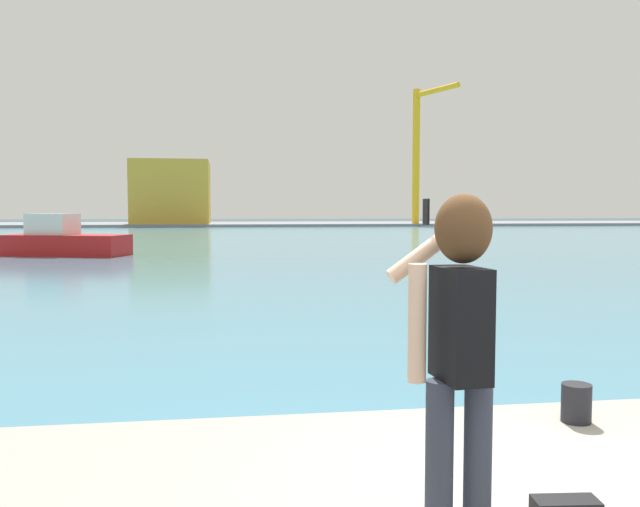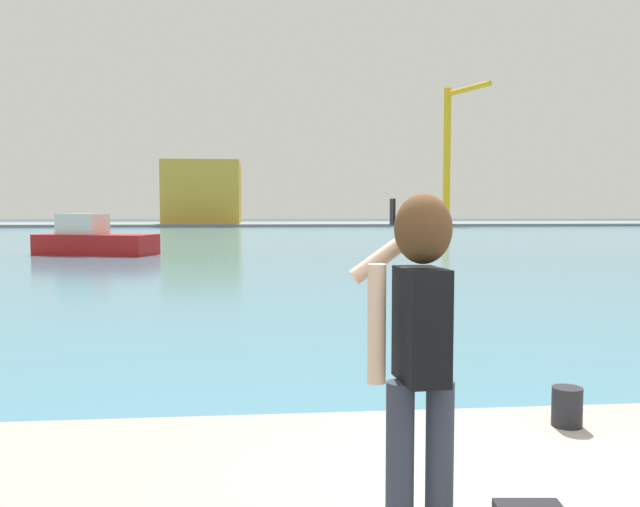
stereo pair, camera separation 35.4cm
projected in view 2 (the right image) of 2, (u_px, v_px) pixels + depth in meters
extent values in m
plane|color=#334751|center=(277.00, 237.00, 53.16)|extent=(220.00, 220.00, 0.00)
cube|color=teal|center=(276.00, 236.00, 55.15)|extent=(140.00, 100.00, 0.02)
cube|color=gray|center=(269.00, 224.00, 94.87)|extent=(140.00, 20.00, 0.37)
cylinder|color=#2D3342|center=(400.00, 464.00, 3.21)|extent=(0.14, 0.14, 0.82)
cylinder|color=#2D3342|center=(439.00, 462.00, 3.23)|extent=(0.14, 0.14, 0.82)
cube|color=black|center=(421.00, 325.00, 3.18)|extent=(0.23, 0.35, 0.56)
sphere|color=#E0B293|center=(422.00, 231.00, 3.15)|extent=(0.22, 0.22, 0.22)
ellipsoid|color=#472D19|center=(423.00, 229.00, 3.13)|extent=(0.28, 0.26, 0.34)
cylinder|color=#E0B293|center=(377.00, 324.00, 3.16)|extent=(0.09, 0.09, 0.58)
cylinder|color=#E0B293|center=(399.00, 245.00, 3.36)|extent=(0.53, 0.12, 0.40)
cube|color=black|center=(393.00, 212.00, 3.47)|extent=(0.02, 0.07, 0.14)
cylinder|color=black|center=(567.00, 407.00, 5.01)|extent=(0.23, 0.23, 0.30)
cube|color=#B21919|center=(96.00, 244.00, 32.34)|extent=(6.20, 3.92, 1.01)
cube|color=silver|center=(83.00, 224.00, 32.43)|extent=(2.45, 2.22, 1.02)
cube|color=gold|center=(203.00, 193.00, 92.34)|extent=(10.36, 12.35, 8.58)
cylinder|color=yellow|center=(447.00, 156.00, 88.81)|extent=(1.00, 1.00, 18.30)
cylinder|color=yellow|center=(468.00, 89.00, 84.41)|extent=(3.62, 8.25, 0.70)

